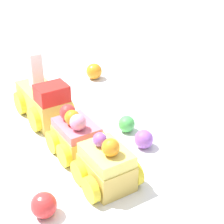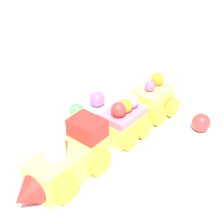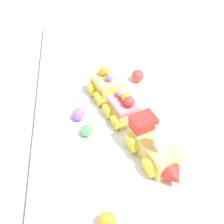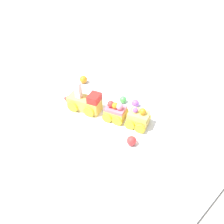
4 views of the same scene
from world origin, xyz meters
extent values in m
plane|color=gray|center=(0.00, 0.00, 0.00)|extent=(10.00, 10.00, 0.00)
cube|color=white|center=(0.00, 0.00, 0.01)|extent=(0.79, 0.33, 0.01)
cube|color=#E0BC56|center=(0.05, 0.05, 0.03)|extent=(0.12, 0.08, 0.04)
cube|color=red|center=(0.01, 0.04, 0.07)|extent=(0.05, 0.05, 0.02)
cone|color=red|center=(0.11, 0.08, 0.03)|extent=(0.04, 0.05, 0.04)
cube|color=white|center=(0.06, 0.06, 0.06)|extent=(0.02, 0.02, 0.02)
cube|color=white|center=(0.06, 0.06, 0.08)|extent=(0.02, 0.02, 0.02)
cube|color=white|center=(0.06, 0.06, 0.10)|extent=(0.02, 0.02, 0.02)
cylinder|color=yellow|center=(0.09, 0.04, 0.03)|extent=(0.04, 0.02, 0.04)
cylinder|color=yellow|center=(0.06, 0.09, 0.03)|extent=(0.04, 0.02, 0.04)
cylinder|color=yellow|center=(0.03, 0.02, 0.03)|extent=(0.04, 0.02, 0.04)
cylinder|color=yellow|center=(0.01, 0.06, 0.03)|extent=(0.04, 0.02, 0.04)
cube|color=#E0BC56|center=(-0.05, 0.01, 0.03)|extent=(0.07, 0.07, 0.03)
cube|color=#E57084|center=(-0.05, 0.01, 0.05)|extent=(0.07, 0.06, 0.01)
sphere|color=pink|center=(-0.07, 0.01, 0.07)|extent=(0.03, 0.03, 0.02)
sphere|color=orange|center=(-0.05, 0.01, 0.07)|extent=(0.03, 0.03, 0.02)
sphere|color=red|center=(-0.04, 0.02, 0.07)|extent=(0.03, 0.03, 0.02)
cylinder|color=yellow|center=(-0.03, -0.01, 0.03)|extent=(0.03, 0.02, 0.03)
cylinder|color=yellow|center=(-0.05, 0.04, 0.03)|extent=(0.03, 0.02, 0.03)
cylinder|color=yellow|center=(-0.06, -0.02, 0.03)|extent=(0.03, 0.02, 0.03)
cylinder|color=yellow|center=(-0.08, 0.03, 0.03)|extent=(0.03, 0.02, 0.03)
cube|color=#E0BC56|center=(-0.12, -0.02, 0.03)|extent=(0.07, 0.07, 0.03)
cube|color=#EFE066|center=(-0.12, -0.02, 0.05)|extent=(0.07, 0.06, 0.01)
sphere|color=orange|center=(-0.13, -0.02, 0.07)|extent=(0.03, 0.03, 0.02)
sphere|color=#9956C6|center=(-0.11, -0.01, 0.07)|extent=(0.02, 0.02, 0.02)
cylinder|color=yellow|center=(-0.09, -0.04, 0.03)|extent=(0.03, 0.02, 0.03)
cylinder|color=yellow|center=(-0.11, 0.01, 0.03)|extent=(0.03, 0.02, 0.03)
cylinder|color=yellow|center=(-0.12, -0.05, 0.03)|extent=(0.03, 0.02, 0.03)
cylinder|color=yellow|center=(-0.15, 0.00, 0.03)|extent=(0.03, 0.02, 0.03)
sphere|color=#9956C6|center=(-0.05, -0.08, 0.02)|extent=(0.03, 0.03, 0.03)
sphere|color=#4CBC56|center=(-0.01, -0.06, 0.02)|extent=(0.02, 0.02, 0.02)
sphere|color=red|center=(-0.16, 0.05, 0.03)|extent=(0.03, 0.03, 0.03)
sphere|color=orange|center=(0.18, -0.04, 0.03)|extent=(0.03, 0.03, 0.03)
camera|label=1|loc=(-0.45, 0.02, 0.30)|focal=60.00mm
camera|label=2|loc=(0.16, 0.38, 0.34)|focal=60.00mm
camera|label=3|loc=(0.46, -0.05, 0.55)|focal=60.00mm
camera|label=4|loc=(-0.42, 0.36, 0.47)|focal=35.00mm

